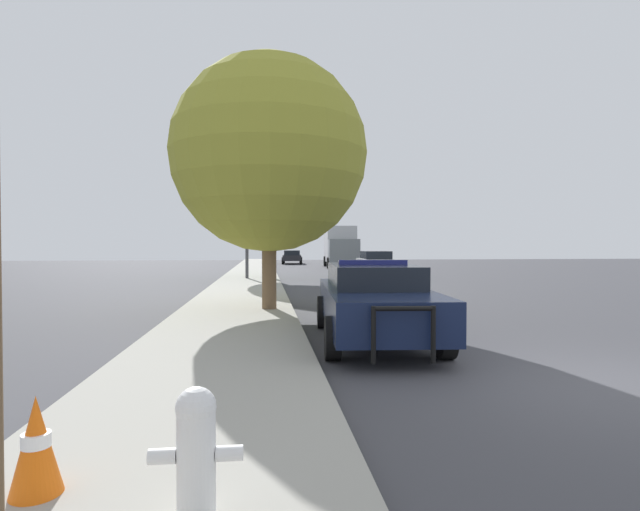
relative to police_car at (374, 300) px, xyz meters
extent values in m
plane|color=#3D3D42|center=(2.30, -3.43, -0.78)|extent=(110.00, 110.00, 0.00)
cube|color=#99968C|center=(-2.80, -3.43, -0.71)|extent=(3.00, 110.00, 0.13)
cube|color=#141E3D|center=(0.00, -0.05, -0.10)|extent=(2.17, 5.05, 0.66)
cube|color=black|center=(0.01, 0.20, 0.45)|extent=(1.75, 2.67, 0.42)
cylinder|color=black|center=(0.78, -1.64, -0.43)|extent=(0.29, 0.71, 0.70)
cylinder|color=black|center=(-1.00, -1.51, -0.43)|extent=(0.29, 0.71, 0.70)
cylinder|color=black|center=(1.00, 1.41, -0.43)|extent=(0.29, 0.71, 0.70)
cylinder|color=black|center=(-0.79, 1.54, -0.43)|extent=(0.29, 0.71, 0.70)
cylinder|color=black|center=(0.23, -2.66, -0.19)|extent=(0.07, 0.07, 0.79)
cylinder|color=black|center=(-0.59, -2.60, -0.19)|extent=(0.07, 0.07, 0.79)
cylinder|color=black|center=(-0.18, -2.63, 0.17)|extent=(0.87, 0.13, 0.07)
cube|color=navy|center=(0.01, 0.20, 0.70)|extent=(1.33, 0.29, 0.09)
cube|color=navy|center=(0.91, -0.11, -0.06)|extent=(0.25, 3.54, 0.19)
cylinder|color=white|center=(-2.49, -6.14, -0.32)|extent=(0.24, 0.24, 0.66)
sphere|color=white|center=(-2.49, -6.14, 0.04)|extent=(0.25, 0.25, 0.25)
cylinder|color=white|center=(-2.70, -6.14, -0.25)|extent=(0.17, 0.09, 0.09)
cylinder|color=white|center=(-2.29, -6.14, -0.25)|extent=(0.17, 0.09, 0.09)
cylinder|color=#424247|center=(-2.92, 16.33, 2.12)|extent=(0.16, 0.16, 5.53)
cylinder|color=#424247|center=(-1.46, 16.33, 4.73)|extent=(2.91, 0.11, 0.11)
cube|color=black|center=(-0.01, 16.33, 4.28)|extent=(0.30, 0.24, 0.90)
sphere|color=red|center=(-0.01, 16.20, 4.58)|extent=(0.20, 0.20, 0.20)
sphere|color=orange|center=(-0.01, 16.20, 4.28)|extent=(0.20, 0.20, 0.20)
sphere|color=green|center=(-0.01, 16.20, 3.98)|extent=(0.20, 0.20, 0.20)
cube|color=black|center=(0.66, 38.93, -0.18)|extent=(2.01, 4.69, 0.52)
cube|color=black|center=(0.65, 38.70, 0.30)|extent=(1.63, 2.48, 0.44)
cylinder|color=black|center=(-0.09, 40.41, -0.44)|extent=(0.28, 0.68, 0.67)
cylinder|color=black|center=(1.60, 40.30, -0.44)|extent=(0.28, 0.68, 0.67)
cylinder|color=black|center=(-0.27, 37.56, -0.44)|extent=(0.28, 0.68, 0.67)
cylinder|color=black|center=(1.41, 37.46, -0.44)|extent=(0.28, 0.68, 0.67)
cube|color=#B7B7BC|center=(4.29, 18.50, -0.09)|extent=(1.88, 4.36, 0.66)
cube|color=black|center=(4.30, 18.72, 0.47)|extent=(1.56, 2.29, 0.44)
cylinder|color=black|center=(5.07, 17.14, -0.42)|extent=(0.27, 0.72, 0.71)
cylinder|color=black|center=(3.40, 17.21, -0.42)|extent=(0.27, 0.72, 0.71)
cylinder|color=black|center=(5.18, 19.80, -0.42)|extent=(0.27, 0.72, 0.71)
cylinder|color=black|center=(3.51, 19.87, -0.42)|extent=(0.27, 0.72, 0.71)
cube|color=slate|center=(4.05, 28.61, 0.57)|extent=(2.44, 2.00, 1.83)
cube|color=#B2B2B7|center=(4.25, 31.94, 1.11)|extent=(2.61, 4.93, 2.90)
cylinder|color=black|center=(5.21, 28.73, -0.34)|extent=(0.33, 0.88, 0.86)
cylinder|color=black|center=(2.92, 28.86, -0.34)|extent=(0.33, 0.88, 0.86)
cylinder|color=black|center=(5.44, 32.77, -0.34)|extent=(0.33, 0.88, 0.86)
cylinder|color=black|center=(3.16, 32.90, -0.34)|extent=(0.33, 0.88, 0.86)
cylinder|color=#4C3823|center=(-1.94, 17.02, 1.25)|extent=(0.33, 0.33, 3.80)
sphere|color=#387A33|center=(-1.94, 17.02, 4.55)|extent=(5.11, 5.11, 5.11)
cylinder|color=brown|center=(-1.93, 3.98, 0.68)|extent=(0.38, 0.38, 2.66)
sphere|color=#999933|center=(-1.93, 3.98, 3.43)|extent=(5.15, 5.15, 5.15)
cone|color=orange|center=(-3.61, -5.71, -0.31)|extent=(0.34, 0.34, 0.67)
cylinder|color=white|center=(-3.61, -5.71, -0.28)|extent=(0.19, 0.19, 0.09)
camera|label=1|loc=(-2.08, -9.23, 1.03)|focal=28.00mm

